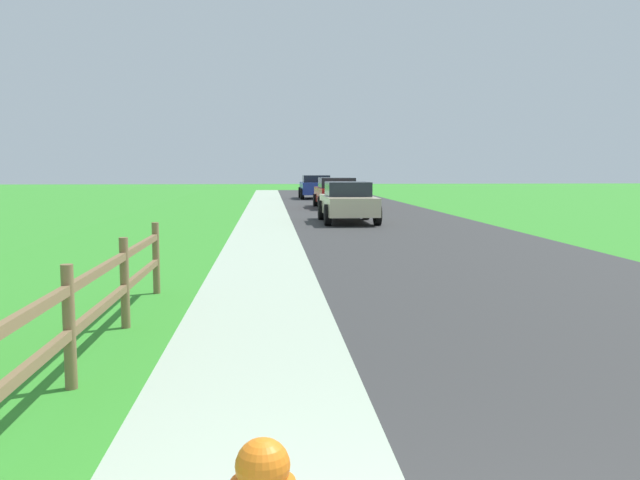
{
  "coord_description": "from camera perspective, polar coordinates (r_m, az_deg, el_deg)",
  "views": [
    {
      "loc": [
        -0.85,
        -2.13,
        1.97
      ],
      "look_at": [
        -0.0,
        8.87,
        0.79
      ],
      "focal_mm": 37.38,
      "sensor_mm": 36.0,
      "label": 1
    }
  ],
  "objects": [
    {
      "name": "curb_concrete",
      "position": [
        29.28,
        -8.62,
        2.19
      ],
      "size": [
        6.0,
        66.0,
        0.01
      ],
      "primitive_type": "cube",
      "color": "#A5B69E",
      "rests_on": "ground"
    },
    {
      "name": "road_asphalt",
      "position": [
        29.52,
        4.08,
        2.27
      ],
      "size": [
        7.0,
        66.0,
        0.01
      ],
      "primitive_type": "cube",
      "color": "#333333",
      "rests_on": "ground"
    },
    {
      "name": "parked_car_red",
      "position": [
        33.88,
        1.44,
        4.06
      ],
      "size": [
        2.2,
        4.83,
        1.52
      ],
      "color": "maroon",
      "rests_on": "ground"
    },
    {
      "name": "grass_verge",
      "position": [
        29.42,
        -11.54,
        2.16
      ],
      "size": [
        5.0,
        66.0,
        0.0
      ],
      "primitive_type": "cube",
      "color": "#358E2A",
      "rests_on": "ground"
    },
    {
      "name": "ground_plane",
      "position": [
        27.22,
        -2.61,
        1.95
      ],
      "size": [
        120.0,
        120.0,
        0.0
      ],
      "primitive_type": "plane",
      "color": "#358E2A"
    },
    {
      "name": "parked_car_blue",
      "position": [
        44.26,
        -0.36,
        4.59
      ],
      "size": [
        2.17,
        4.26,
        1.55
      ],
      "color": "navy",
      "rests_on": "ground"
    },
    {
      "name": "rail_fence",
      "position": [
        6.36,
        -20.71,
        -6.24
      ],
      "size": [
        0.11,
        9.34,
        1.14
      ],
      "color": "brown",
      "rests_on": "ground"
    },
    {
      "name": "parked_suv_beige",
      "position": [
        24.64,
        2.4,
        3.28
      ],
      "size": [
        1.98,
        4.41,
        1.49
      ],
      "color": "#C6B793",
      "rests_on": "ground"
    }
  ]
}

